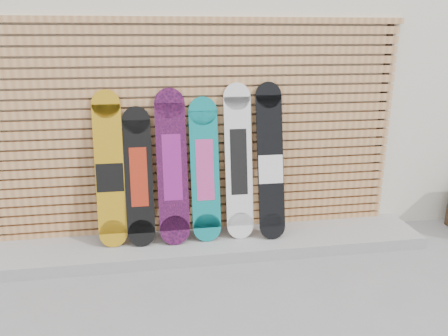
{
  "coord_description": "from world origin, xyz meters",
  "views": [
    {
      "loc": [
        -0.55,
        -3.38,
        2.13
      ],
      "look_at": [
        0.1,
        0.75,
        0.85
      ],
      "focal_mm": 35.0,
      "sensor_mm": 36.0,
      "label": 1
    }
  ],
  "objects_px": {
    "snowboard_2": "(172,167)",
    "snowboard_1": "(139,177)",
    "snowboard_3": "(205,170)",
    "snowboard_4": "(239,162)",
    "snowboard_0": "(110,171)",
    "snowboard_5": "(270,162)"
  },
  "relations": [
    {
      "from": "snowboard_3",
      "to": "snowboard_5",
      "type": "bearing_deg",
      "value": -2.63
    },
    {
      "from": "snowboard_5",
      "to": "snowboard_1",
      "type": "bearing_deg",
      "value": 178.89
    },
    {
      "from": "snowboard_2",
      "to": "snowboard_3",
      "type": "bearing_deg",
      "value": 2.41
    },
    {
      "from": "snowboard_1",
      "to": "snowboard_4",
      "type": "xyz_separation_m",
      "value": [
        1.0,
        0.01,
        0.11
      ]
    },
    {
      "from": "snowboard_5",
      "to": "snowboard_3",
      "type": "bearing_deg",
      "value": 177.37
    },
    {
      "from": "snowboard_0",
      "to": "snowboard_4",
      "type": "height_order",
      "value": "snowboard_4"
    },
    {
      "from": "snowboard_0",
      "to": "snowboard_2",
      "type": "distance_m",
      "value": 0.6
    },
    {
      "from": "snowboard_0",
      "to": "snowboard_3",
      "type": "xyz_separation_m",
      "value": [
        0.93,
        -0.01,
        -0.03
      ]
    },
    {
      "from": "snowboard_0",
      "to": "snowboard_4",
      "type": "xyz_separation_m",
      "value": [
        1.27,
        -0.0,
        0.03
      ]
    },
    {
      "from": "snowboard_3",
      "to": "snowboard_4",
      "type": "distance_m",
      "value": 0.35
    },
    {
      "from": "snowboard_2",
      "to": "snowboard_3",
      "type": "distance_m",
      "value": 0.33
    },
    {
      "from": "snowboard_1",
      "to": "snowboard_4",
      "type": "distance_m",
      "value": 1.0
    },
    {
      "from": "snowboard_2",
      "to": "snowboard_5",
      "type": "height_order",
      "value": "snowboard_5"
    },
    {
      "from": "snowboard_4",
      "to": "snowboard_2",
      "type": "bearing_deg",
      "value": -178.36
    },
    {
      "from": "snowboard_0",
      "to": "snowboard_5",
      "type": "height_order",
      "value": "snowboard_5"
    },
    {
      "from": "snowboard_3",
      "to": "snowboard_5",
      "type": "height_order",
      "value": "snowboard_5"
    },
    {
      "from": "snowboard_0",
      "to": "snowboard_1",
      "type": "height_order",
      "value": "snowboard_0"
    },
    {
      "from": "snowboard_2",
      "to": "snowboard_1",
      "type": "bearing_deg",
      "value": 178.51
    },
    {
      "from": "snowboard_1",
      "to": "snowboard_4",
      "type": "relative_size",
      "value": 0.87
    },
    {
      "from": "snowboard_0",
      "to": "snowboard_1",
      "type": "distance_m",
      "value": 0.29
    },
    {
      "from": "snowboard_1",
      "to": "snowboard_3",
      "type": "relative_size",
      "value": 0.94
    },
    {
      "from": "snowboard_0",
      "to": "snowboard_1",
      "type": "relative_size",
      "value": 1.12
    }
  ]
}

